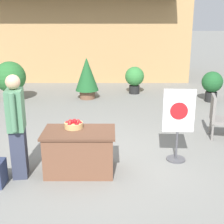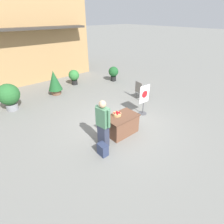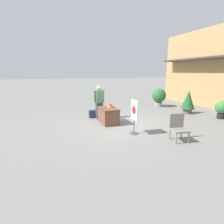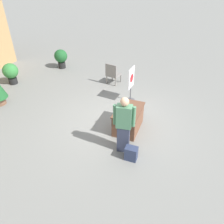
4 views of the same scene
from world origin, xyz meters
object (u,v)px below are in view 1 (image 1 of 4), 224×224
at_px(apple_basket, 73,124).
at_px(potted_plant_far_left, 211,84).
at_px(potted_plant_near_left, 10,79).
at_px(poster_board, 178,122).
at_px(display_table, 79,151).
at_px(potted_plant_far_right, 134,78).
at_px(potted_plant_near_right, 86,76).
at_px(person_visitor, 16,126).
at_px(patio_chair, 218,115).

distance_m(apple_basket, potted_plant_far_left, 6.07).
bearing_deg(potted_plant_near_left, poster_board, -44.39).
relative_size(potted_plant_near_left, potted_plant_far_left, 1.32).
relative_size(poster_board, potted_plant_far_left, 1.42).
xyz_separation_m(display_table, potted_plant_far_left, (3.78, 4.82, 0.20)).
distance_m(potted_plant_far_right, potted_plant_far_left, 2.66).
relative_size(potted_plant_far_right, potted_plant_near_right, 0.70).
distance_m(display_table, person_visitor, 1.14).
distance_m(poster_board, potted_plant_far_left, 4.80).
relative_size(person_visitor, potted_plant_near_left, 1.36).
distance_m(person_visitor, patio_chair, 4.37).
distance_m(potted_plant_far_right, potted_plant_near_left, 4.21).
height_order(poster_board, potted_plant_near_right, poster_board).
xyz_separation_m(poster_board, potted_plant_near_left, (-4.49, 4.40, -0.01)).
height_order(display_table, poster_board, poster_board).
bearing_deg(apple_basket, person_visitor, -160.87).
height_order(apple_basket, potted_plant_far_left, potted_plant_far_left).
distance_m(display_table, potted_plant_far_right, 6.10).
xyz_separation_m(apple_basket, poster_board, (1.90, 0.30, -0.06)).
bearing_deg(person_visitor, potted_plant_near_left, 99.84).
xyz_separation_m(person_visitor, potted_plant_near_left, (-1.69, 5.01, -0.16)).
height_order(potted_plant_near_left, potted_plant_near_right, potted_plant_near_right).
xyz_separation_m(person_visitor, patio_chair, (3.97, 1.80, -0.39)).
bearing_deg(patio_chair, display_table, -139.29).
bearing_deg(display_table, apple_basket, 123.61).
bearing_deg(potted_plant_near_left, apple_basket, -61.10).
distance_m(display_table, poster_board, 1.89).
bearing_deg(potted_plant_far_left, poster_board, -114.51).
height_order(display_table, apple_basket, apple_basket).
xyz_separation_m(potted_plant_near_left, potted_plant_near_right, (2.43, 0.35, 0.01)).
height_order(patio_chair, potted_plant_near_right, potted_plant_near_right).
xyz_separation_m(person_visitor, potted_plant_far_right, (2.38, 6.10, -0.34)).
bearing_deg(potted_plant_far_right, person_visitor, -111.30).
bearing_deg(potted_plant_far_right, potted_plant_far_left, -24.95).
bearing_deg(apple_basket, potted_plant_far_right, 75.69).
distance_m(poster_board, potted_plant_near_left, 6.28).
distance_m(poster_board, patio_chair, 1.68).
bearing_deg(potted_plant_far_left, display_table, -128.15).
relative_size(person_visitor, potted_plant_near_right, 1.28).
xyz_separation_m(potted_plant_far_left, potted_plant_near_right, (-4.05, 0.39, 0.18)).
relative_size(apple_basket, poster_board, 0.23).
height_order(apple_basket, poster_board, poster_board).
bearing_deg(apple_basket, potted_plant_near_left, 118.90).
distance_m(apple_basket, person_visitor, 0.96).
height_order(person_visitor, potted_plant_far_left, person_visitor).
relative_size(display_table, potted_plant_far_left, 1.27).
bearing_deg(potted_plant_near_left, potted_plant_far_right, 14.98).
bearing_deg(poster_board, potted_plant_near_right, -152.84).
height_order(person_visitor, potted_plant_near_left, person_visitor).
relative_size(poster_board, potted_plant_far_right, 1.45).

